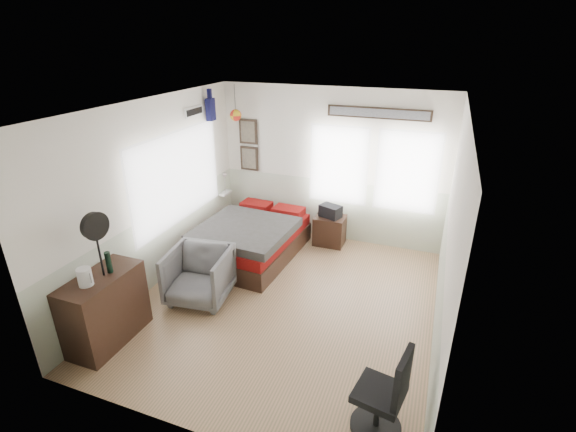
# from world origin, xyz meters

# --- Properties ---
(ground_plane) EXTENTS (4.00, 4.50, 0.01)m
(ground_plane) POSITION_xyz_m (0.00, 0.00, -0.01)
(ground_plane) COLOR #8B714D
(room_shell) EXTENTS (4.02, 4.52, 2.71)m
(room_shell) POSITION_xyz_m (-0.08, 0.19, 1.61)
(room_shell) COLOR white
(room_shell) RESTS_ON ground_plane
(wall_decor) EXTENTS (3.55, 1.32, 1.44)m
(wall_decor) POSITION_xyz_m (-1.10, 1.96, 2.10)
(wall_decor) COLOR #402D1F
(wall_decor) RESTS_ON room_shell
(bed) EXTENTS (1.52, 2.04, 0.63)m
(bed) POSITION_xyz_m (-1.01, 1.09, 0.31)
(bed) COLOR #352118
(bed) RESTS_ON ground_plane
(dresser) EXTENTS (0.48, 1.00, 0.90)m
(dresser) POSITION_xyz_m (-1.74, -1.47, 0.45)
(dresser) COLOR #352118
(dresser) RESTS_ON ground_plane
(armchair) EXTENTS (0.92, 0.94, 0.76)m
(armchair) POSITION_xyz_m (-1.15, -0.33, 0.38)
(armchair) COLOR slate
(armchair) RESTS_ON ground_plane
(nightstand) EXTENTS (0.53, 0.42, 0.52)m
(nightstand) POSITION_xyz_m (0.11, 1.97, 0.26)
(nightstand) COLOR #352118
(nightstand) RESTS_ON ground_plane
(task_chair) EXTENTS (0.50, 0.50, 0.97)m
(task_chair) POSITION_xyz_m (1.60, -1.61, 0.40)
(task_chair) COLOR black
(task_chair) RESTS_ON ground_plane
(kettle) EXTENTS (0.18, 0.16, 0.21)m
(kettle) POSITION_xyz_m (-1.73, -1.66, 1.01)
(kettle) COLOR silver
(kettle) RESTS_ON dresser
(bottle) EXTENTS (0.07, 0.07, 0.26)m
(bottle) POSITION_xyz_m (-1.68, -1.34, 1.03)
(bottle) COLOR black
(bottle) RESTS_ON dresser
(stand_fan) EXTENTS (0.13, 0.33, 0.80)m
(stand_fan) POSITION_xyz_m (-1.69, -1.42, 1.52)
(stand_fan) COLOR black
(stand_fan) RESTS_ON dresser
(black_bag) EXTENTS (0.42, 0.35, 0.21)m
(black_bag) POSITION_xyz_m (0.11, 1.97, 0.63)
(black_bag) COLOR black
(black_bag) RESTS_ON nightstand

